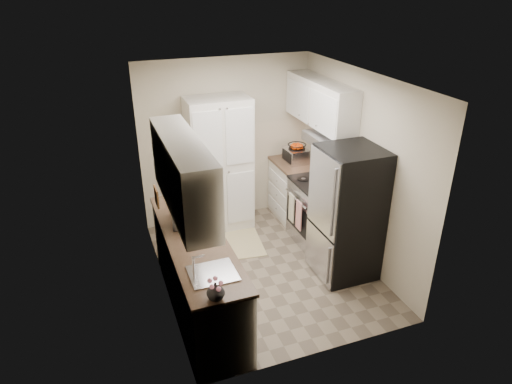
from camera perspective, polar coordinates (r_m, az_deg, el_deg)
ground at (r=6.15m, az=1.04°, el=-9.43°), size 3.20×3.20×0.00m
room_shell at (r=5.37m, az=1.03°, el=4.83°), size 2.64×3.24×2.52m
pantry_cabinet at (r=6.72m, az=-4.58°, el=3.38°), size 0.90×0.55×2.00m
base_cabinet_left at (r=5.33m, az=-7.32°, el=-10.09°), size 0.60×2.30×0.88m
countertop_left at (r=5.08m, az=-7.61°, el=-5.86°), size 0.63×2.33×0.04m
base_cabinet_right at (r=7.22m, az=4.95°, el=0.15°), size 0.60×0.80×0.88m
countertop_right at (r=7.04m, az=5.09°, el=3.53°), size 0.63×0.83×0.04m
electric_range at (r=6.56m, az=7.78°, el=-2.38°), size 0.71×0.78×1.13m
refrigerator at (r=5.77m, az=11.34°, el=-2.64°), size 0.70×0.72×1.70m
microwave at (r=5.33m, az=-8.51°, el=-2.44°), size 0.43×0.54×0.26m
wine_bottle at (r=5.67m, az=-9.81°, el=-0.63°), size 0.07×0.07×0.29m
flower_vase at (r=4.13m, az=-5.07°, el=-12.24°), size 0.19×0.19×0.17m
cutting_board at (r=5.97m, az=-9.02°, el=0.66°), size 0.05×0.20×0.26m
toaster_oven at (r=7.02m, az=4.99°, el=4.62°), size 0.31×0.39×0.22m
fruit_basket at (r=6.94m, az=5.14°, el=5.85°), size 0.37×0.37×0.12m
kitchen_mat at (r=6.66m, az=-1.46°, el=-6.40°), size 0.58×0.84×0.01m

